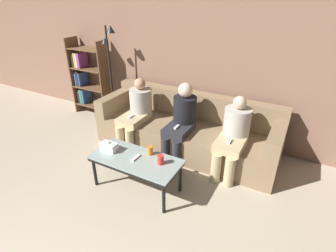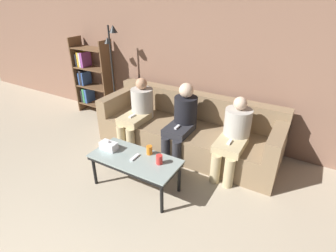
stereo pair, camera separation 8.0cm
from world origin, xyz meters
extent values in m
cube|color=#8C6651|center=(0.00, 3.90, 1.30)|extent=(12.00, 0.06, 2.60)
cube|color=#897051|center=(0.00, 3.31, 0.21)|extent=(2.78, 0.92, 0.41)
cube|color=#897051|center=(0.00, 3.67, 0.62)|extent=(2.78, 0.20, 0.41)
cube|color=#897051|center=(-1.30, 3.31, 0.56)|extent=(0.18, 0.92, 0.29)
cube|color=#897051|center=(1.30, 3.31, 0.56)|extent=(0.18, 0.92, 0.29)
cube|color=#8C9E99|center=(-0.14, 2.18, 0.44)|extent=(1.10, 0.51, 0.02)
cube|color=black|center=(-0.14, 2.18, 0.41)|extent=(1.08, 0.50, 0.04)
cylinder|color=black|center=(-0.64, 1.97, 0.20)|extent=(0.04, 0.04, 0.39)
cylinder|color=black|center=(0.37, 1.97, 0.20)|extent=(0.04, 0.04, 0.39)
cylinder|color=black|center=(-0.64, 2.39, 0.20)|extent=(0.04, 0.04, 0.39)
cylinder|color=black|center=(0.37, 2.39, 0.20)|extent=(0.04, 0.04, 0.39)
cylinder|color=red|center=(0.18, 2.23, 0.51)|extent=(0.08, 0.08, 0.12)
cylinder|color=orange|center=(-0.03, 2.34, 0.51)|extent=(0.07, 0.07, 0.11)
cube|color=white|center=(-0.54, 2.18, 0.50)|extent=(0.22, 0.12, 0.10)
sphere|color=white|center=(-0.54, 2.18, 0.56)|extent=(0.04, 0.04, 0.04)
cube|color=white|center=(-0.14, 2.18, 0.46)|extent=(0.04, 0.15, 0.02)
cube|color=brown|center=(-2.58, 3.67, 0.73)|extent=(0.02, 0.32, 1.47)
cube|color=brown|center=(-1.82, 3.67, 0.73)|extent=(0.02, 0.32, 1.47)
cube|color=brown|center=(-2.20, 3.67, 0.18)|extent=(0.76, 0.32, 0.02)
cube|color=#232328|center=(-2.50, 3.67, 0.32)|extent=(0.04, 0.24, 0.25)
cube|color=#38844C|center=(-2.44, 3.67, 0.34)|extent=(0.05, 0.24, 0.29)
cube|color=#33569E|center=(-2.39, 3.67, 0.34)|extent=(0.05, 0.24, 0.29)
cube|color=brown|center=(-2.20, 3.67, 0.55)|extent=(0.76, 0.32, 0.02)
cube|color=#33569E|center=(-2.50, 3.67, 0.68)|extent=(0.03, 0.24, 0.24)
cube|color=#232328|center=(-2.45, 3.67, 0.70)|extent=(0.06, 0.24, 0.29)
cube|color=#33569E|center=(-2.40, 3.67, 0.69)|extent=(0.03, 0.24, 0.26)
cube|color=brown|center=(-2.20, 3.67, 0.92)|extent=(0.76, 0.32, 0.02)
cube|color=#232328|center=(-2.50, 3.67, 1.04)|extent=(0.04, 0.24, 0.23)
cube|color=gold|center=(-2.45, 3.67, 1.06)|extent=(0.03, 0.24, 0.27)
cube|color=silver|center=(-2.40, 3.67, 1.06)|extent=(0.04, 0.24, 0.27)
cube|color=#8E4293|center=(-2.35, 3.67, 1.07)|extent=(0.05, 0.24, 0.28)
cube|color=brown|center=(-2.20, 3.67, 1.28)|extent=(0.76, 0.32, 0.02)
cylinder|color=black|center=(-1.57, 3.52, 0.01)|extent=(0.26, 0.26, 0.02)
cylinder|color=black|center=(-1.57, 3.52, 0.87)|extent=(0.03, 0.03, 1.74)
cone|color=black|center=(-1.47, 3.52, 1.69)|extent=(0.14, 0.14, 0.12)
cone|color=black|center=(-1.65, 3.56, 1.49)|extent=(0.12, 0.12, 0.10)
cylinder|color=tan|center=(-0.86, 2.79, 0.21)|extent=(0.13, 0.13, 0.41)
cylinder|color=tan|center=(-0.68, 2.79, 0.21)|extent=(0.13, 0.13, 0.41)
cube|color=tan|center=(-0.77, 3.03, 0.47)|extent=(0.35, 0.47, 0.10)
cylinder|color=#B7B2A8|center=(-0.77, 3.26, 0.65)|extent=(0.35, 0.35, 0.46)
sphere|color=tan|center=(-0.77, 3.26, 0.97)|extent=(0.18, 0.18, 0.18)
cube|color=white|center=(-0.77, 2.98, 0.53)|extent=(0.04, 0.12, 0.02)
cylinder|color=#28282D|center=(-0.09, 2.83, 0.21)|extent=(0.13, 0.13, 0.41)
cylinder|color=#28282D|center=(0.09, 2.83, 0.21)|extent=(0.13, 0.13, 0.41)
cube|color=#28282D|center=(0.00, 3.05, 0.47)|extent=(0.34, 0.43, 0.10)
cylinder|color=black|center=(0.00, 3.26, 0.65)|extent=(0.34, 0.34, 0.48)
sphere|color=beige|center=(0.00, 3.26, 1.00)|extent=(0.21, 0.21, 0.21)
cube|color=white|center=(0.00, 3.00, 0.53)|extent=(0.04, 0.12, 0.02)
cylinder|color=tan|center=(0.68, 2.79, 0.21)|extent=(0.13, 0.13, 0.41)
cylinder|color=tan|center=(0.86, 2.79, 0.21)|extent=(0.13, 0.13, 0.41)
cube|color=tan|center=(0.77, 3.02, 0.47)|extent=(0.35, 0.47, 0.10)
cylinder|color=#B7B2A8|center=(0.77, 3.26, 0.64)|extent=(0.35, 0.35, 0.46)
sphere|color=beige|center=(0.77, 3.26, 0.96)|extent=(0.17, 0.17, 0.17)
cube|color=white|center=(0.77, 2.98, 0.53)|extent=(0.04, 0.12, 0.02)
camera|label=1|loc=(1.45, 0.07, 2.26)|focal=28.00mm
camera|label=2|loc=(1.52, 0.11, 2.26)|focal=28.00mm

